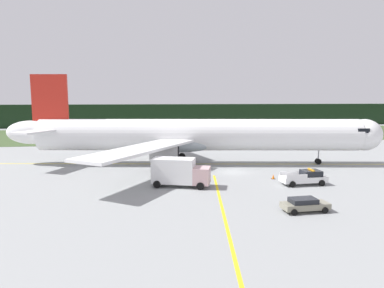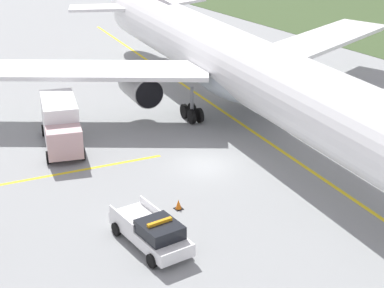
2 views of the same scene
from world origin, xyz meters
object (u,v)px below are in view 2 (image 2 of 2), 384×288
Objects in this scene: ops_pickup_truck at (152,232)px; catering_truck at (61,123)px; apron_cone at (178,205)px; airliner at (246,69)px.

ops_pickup_truck is 0.77× the size of catering_truck.
apron_cone is (12.76, 2.11, -1.53)m from catering_truck.
airliner is 15.29m from apron_cone.
airliner is at bearing 127.00° from apron_cone.
airliner is 14.64m from catering_truck.
airliner reaches higher than apron_cone.
apron_cone is (8.81, -11.69, -4.38)m from airliner.
ops_pickup_truck is at bearing -52.44° from airliner.
ops_pickup_truck is (11.59, -15.07, -3.77)m from airliner.
ops_pickup_truck is 15.62m from catering_truck.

